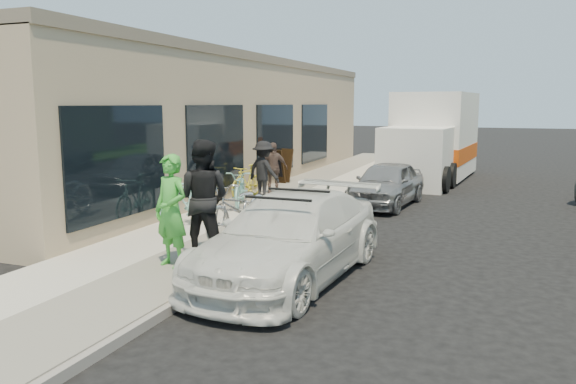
% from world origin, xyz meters
% --- Properties ---
extents(ground, '(120.00, 120.00, 0.00)m').
position_xyz_m(ground, '(0.00, 0.00, 0.00)').
color(ground, black).
rests_on(ground, ground).
extents(sidewalk, '(3.00, 34.00, 0.15)m').
position_xyz_m(sidewalk, '(-2.00, 3.00, 0.07)').
color(sidewalk, '#B9B3A6').
rests_on(sidewalk, ground).
extents(curb, '(0.12, 34.00, 0.13)m').
position_xyz_m(curb, '(-0.45, 3.00, 0.07)').
color(curb, gray).
rests_on(curb, ground).
extents(storefront, '(3.60, 20.00, 4.22)m').
position_xyz_m(storefront, '(-5.24, 7.99, 2.12)').
color(storefront, tan).
rests_on(storefront, ground).
extents(bike_rack, '(0.10, 0.70, 0.98)m').
position_xyz_m(bike_rack, '(-2.70, 1.84, 0.74)').
color(bike_rack, black).
rests_on(bike_rack, sidewalk).
extents(sandwich_board, '(0.84, 0.85, 1.10)m').
position_xyz_m(sandwich_board, '(-3.40, 8.08, 0.71)').
color(sandwich_board, black).
rests_on(sandwich_board, sidewalk).
extents(sedan_white, '(2.22, 4.70, 1.36)m').
position_xyz_m(sedan_white, '(0.48, -0.97, 0.66)').
color(sedan_white, silver).
rests_on(sedan_white, ground).
extents(sedan_silver, '(1.77, 3.63, 1.19)m').
position_xyz_m(sedan_silver, '(0.60, 5.94, 0.60)').
color(sedan_silver, gray).
rests_on(sedan_silver, ground).
extents(moving_truck, '(2.88, 6.53, 3.13)m').
position_xyz_m(moving_truck, '(1.04, 11.87, 1.39)').
color(moving_truck, silver).
rests_on(moving_truck, ground).
extents(tandem_bike, '(1.01, 2.22, 1.12)m').
position_xyz_m(tandem_bike, '(-1.25, 0.75, 0.71)').
color(tandem_bike, silver).
rests_on(tandem_bike, sidewalk).
extents(woman_rider, '(0.75, 0.60, 1.80)m').
position_xyz_m(woman_rider, '(-1.34, -1.51, 1.05)').
color(woman_rider, green).
rests_on(woman_rider, sidewalk).
extents(man_standing, '(1.04, 0.85, 1.99)m').
position_xyz_m(man_standing, '(-1.19, -0.76, 1.15)').
color(man_standing, black).
rests_on(man_standing, sidewalk).
extents(cruiser_bike_a, '(0.67, 1.74, 1.02)m').
position_xyz_m(cruiser_bike_a, '(-2.81, 1.30, 0.66)').
color(cruiser_bike_a, '#86C7BC').
rests_on(cruiser_bike_a, sidewalk).
extents(cruiser_bike_b, '(1.15, 1.83, 0.91)m').
position_xyz_m(cruiser_bike_b, '(-2.71, 3.77, 0.60)').
color(cruiser_bike_b, '#86C7BC').
rests_on(cruiser_bike_b, sidewalk).
extents(cruiser_bike_c, '(0.59, 1.56, 0.91)m').
position_xyz_m(cruiser_bike_c, '(-3.08, 4.92, 0.61)').
color(cruiser_bike_c, gold).
rests_on(cruiser_bike_c, sidewalk).
extents(bystander_a, '(1.17, 0.91, 1.60)m').
position_xyz_m(bystander_a, '(-2.49, 4.76, 0.95)').
color(bystander_a, black).
rests_on(bystander_a, sidewalk).
extents(bystander_b, '(0.93, 0.75, 1.49)m').
position_xyz_m(bystander_b, '(-2.69, 5.85, 0.89)').
color(bystander_b, brown).
rests_on(bystander_b, sidewalk).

